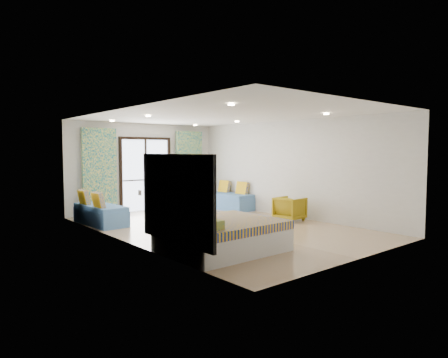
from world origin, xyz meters
TOP-DOWN VIEW (x-y plane):
  - floor at (0.00, 0.00)m, footprint 5.00×7.50m
  - ceiling at (0.00, 0.00)m, footprint 5.00×7.50m
  - wall_back at (0.00, 3.75)m, footprint 5.00×0.01m
  - wall_front at (0.00, -3.75)m, footprint 5.00×0.01m
  - wall_left at (-2.50, 0.00)m, footprint 0.01×7.50m
  - wall_right at (2.50, 0.00)m, footprint 0.01×7.50m
  - balcony_door at (0.00, 3.72)m, footprint 1.76×0.08m
  - balcony_rail at (0.00, 3.73)m, footprint 1.52×0.03m
  - curtain_left at (-1.55, 3.57)m, footprint 1.00×0.10m
  - curtain_right at (1.55, 3.57)m, footprint 1.00×0.10m
  - downlight_a at (-1.40, -2.00)m, footprint 0.12×0.12m
  - downlight_b at (1.40, -2.00)m, footprint 0.12×0.12m
  - downlight_c at (-1.40, 1.00)m, footprint 0.12×0.12m
  - downlight_d at (1.40, 1.00)m, footprint 0.12×0.12m
  - downlight_e at (-1.40, 3.00)m, footprint 0.12×0.12m
  - downlight_f at (1.40, 3.00)m, footprint 0.12×0.12m
  - headboard at (-2.46, -1.81)m, footprint 0.06×2.10m
  - switch_plate at (-2.47, -0.56)m, footprint 0.02×0.10m
  - bed at (-1.48, -1.81)m, footprint 2.07×1.69m
  - daybed_left at (-2.12, 2.24)m, footprint 0.77×1.80m
  - daybed_right at (2.12, 2.23)m, footprint 0.77×1.82m
  - coffee_table at (0.35, 2.15)m, footprint 0.59×0.59m
  - vase at (0.28, 2.13)m, footprint 0.23×0.24m
  - armchair at (1.98, -0.47)m, footprint 0.70×0.74m

SIDE VIEW (x-z plane):
  - floor at x=0.00m, z-range -0.01..0.01m
  - daybed_left at x=-2.12m, z-range -0.16..0.71m
  - daybed_right at x=2.12m, z-range -0.17..0.72m
  - bed at x=-1.48m, z-range -0.06..0.65m
  - coffee_table at x=0.35m, z-range 0.01..0.66m
  - armchair at x=1.98m, z-range 0.00..0.70m
  - vase at x=0.28m, z-range 0.38..0.57m
  - balcony_rail at x=0.00m, z-range 0.93..0.97m
  - headboard at x=-2.46m, z-range 0.30..1.80m
  - switch_plate at x=-2.47m, z-range 1.00..1.10m
  - curtain_left at x=-1.55m, z-range 0.00..2.50m
  - curtain_right at x=1.55m, z-range 0.00..2.50m
  - balcony_door at x=0.00m, z-range 0.12..2.40m
  - wall_back at x=0.00m, z-range 0.00..2.70m
  - wall_front at x=0.00m, z-range 0.00..2.70m
  - wall_left at x=-2.50m, z-range 0.00..2.70m
  - wall_right at x=2.50m, z-range 0.00..2.70m
  - downlight_a at x=-1.40m, z-range 2.66..2.68m
  - downlight_b at x=1.40m, z-range 2.66..2.68m
  - downlight_c at x=-1.40m, z-range 2.66..2.68m
  - downlight_d at x=1.40m, z-range 2.66..2.68m
  - downlight_e at x=-1.40m, z-range 2.66..2.68m
  - downlight_f at x=1.40m, z-range 2.66..2.68m
  - ceiling at x=0.00m, z-range 2.70..2.71m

